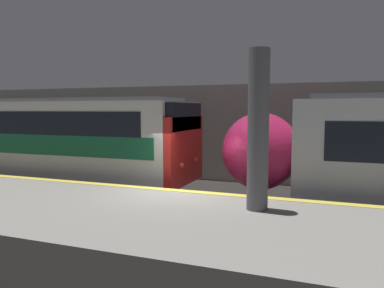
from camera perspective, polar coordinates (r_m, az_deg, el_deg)
name	(u,v)px	position (r m, az deg, el deg)	size (l,w,h in m)	color
ground_plane	(179,226)	(10.67, -1.96, -12.33)	(120.00, 120.00, 0.00)	#282623
platform	(139,233)	(8.55, -8.03, -13.30)	(40.00, 4.59, 1.04)	gray
station_rear_barrier	(238,134)	(16.68, 6.98, 1.58)	(50.00, 0.15, 4.33)	#9E998E
support_pillar_near	(258,130)	(8.24, 10.05, 2.06)	(0.46, 0.46, 3.50)	#56565B
train_boxy	(16,142)	(17.02, -25.23, 0.21)	(15.30, 3.04, 3.65)	black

